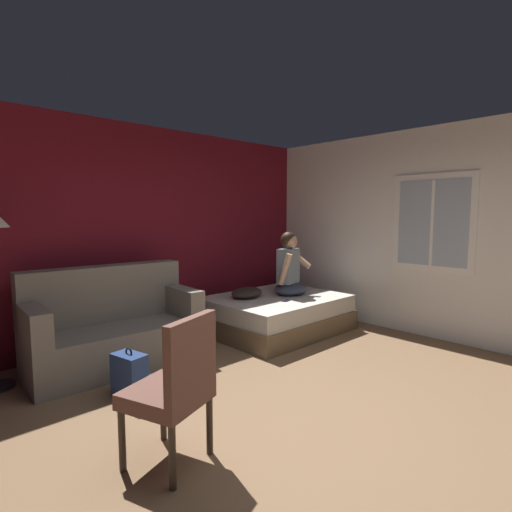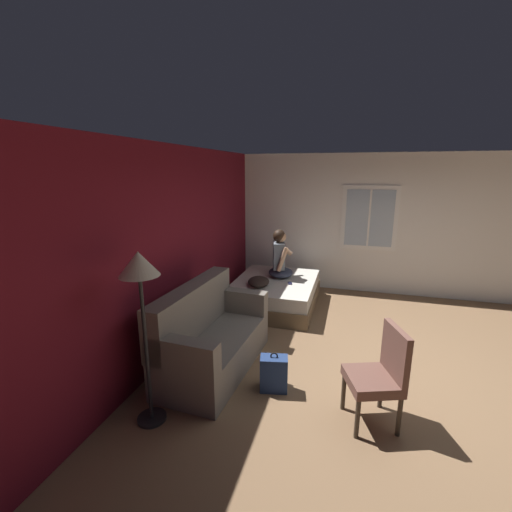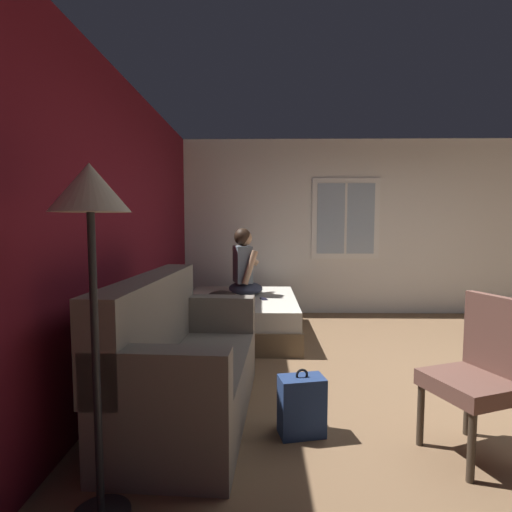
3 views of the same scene
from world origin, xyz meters
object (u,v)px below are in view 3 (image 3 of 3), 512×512
Objects in this scene: side_chair at (481,370)px; floor_lamp at (91,223)px; cell_phone at (264,299)px; throw_pillow at (222,297)px; bed at (241,316)px; couch at (181,365)px; backpack at (301,406)px; person_seated at (244,268)px.

floor_lamp is (-0.58, 2.11, 0.90)m from side_chair.
cell_phone is 3.31m from floor_lamp.
cell_phone is (0.25, -0.49, -0.07)m from throw_pillow.
throw_pillow is at bearing -6.14° from floor_lamp.
couch reaches higher than bed.
throw_pillow is (2.03, 0.74, 0.36)m from backpack.
cell_phone is (2.27, 0.25, 0.29)m from backpack.
bed is 1.05× the size of floor_lamp.
backpack is at bearing -104.83° from couch.
couch reaches higher than cell_phone.
cell_phone is (-0.11, -0.29, 0.25)m from bed.
side_chair reaches higher than backpack.
cell_phone is (-0.34, -0.26, -0.35)m from person_seated.
bed is at bearing -29.69° from throw_pillow.
couch is at bearing 176.10° from throw_pillow.
side_chair is at bearing -141.09° from throw_pillow.
person_seated is 0.70m from throw_pillow.
person_seated reaches higher than side_chair.
bed is at bearing 12.62° from backpack.
backpack is at bearing -52.58° from floor_lamp.
bed is 3.72× the size of throw_pillow.
side_chair reaches higher than bed.
side_chair is 2.14× the size of backpack.
bed is 1.82× the size of side_chair.
throw_pillow is 0.56m from cell_phone.
bed is at bearing 171.75° from person_seated.
side_chair is 6.81× the size of cell_phone.
bed is 2.19m from couch.
throw_pillow is 2.97m from floor_lamp.
throw_pillow is (1.80, -0.12, 0.16)m from couch.
cell_phone is at bearing -14.55° from floor_lamp.
side_chair is at bearing -77.23° from cell_phone.
couch is at bearing 77.09° from side_chair.
couch is 3.81× the size of backpack.
throw_pillow is (2.24, 1.81, 0.02)m from side_chair.
backpack is 2.19m from throw_pillow.
couch is at bearing 75.17° from backpack.
throw_pillow is at bearing -3.90° from couch.
floor_lamp is at bearing 105.42° from side_chair.
floor_lamp is (-3.07, 0.80, 0.94)m from cell_phone.
bed is 1.02× the size of couch.
throw_pillow is 3.33× the size of cell_phone.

